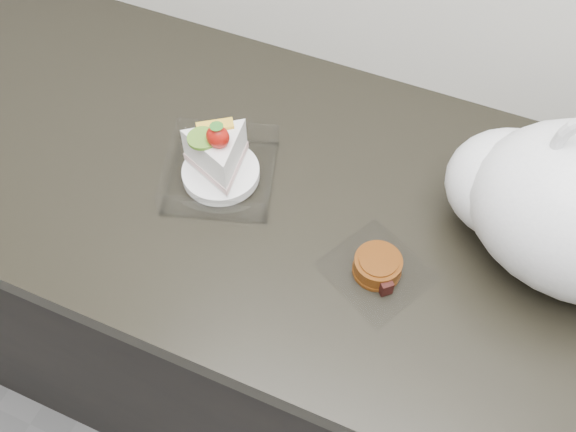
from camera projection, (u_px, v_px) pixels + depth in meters
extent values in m
cube|color=black|center=(367.00, 352.00, 1.37)|extent=(2.00, 0.60, 0.86)
cube|color=black|center=(396.00, 233.00, 1.00)|extent=(2.04, 0.64, 0.04)
cube|color=white|center=(221.00, 177.00, 1.04)|extent=(0.21, 0.21, 0.00)
cylinder|color=white|center=(221.00, 173.00, 1.03)|extent=(0.12, 0.12, 0.02)
ellipsoid|color=red|center=(218.00, 137.00, 0.94)|extent=(0.04, 0.03, 0.04)
cone|color=#2D7223|center=(217.00, 128.00, 0.93)|extent=(0.02, 0.02, 0.01)
cylinder|color=#60962B|center=(202.00, 138.00, 0.96)|extent=(0.05, 0.05, 0.01)
cube|color=gold|center=(215.00, 126.00, 0.97)|extent=(0.06, 0.05, 0.01)
cube|color=white|center=(376.00, 271.00, 0.94)|extent=(0.18, 0.18, 0.00)
cylinder|color=#5F250B|center=(378.00, 266.00, 0.92)|extent=(0.09, 0.09, 0.03)
cylinder|color=#5F250B|center=(377.00, 270.00, 0.93)|extent=(0.09, 0.09, 0.01)
cylinder|color=#5F250B|center=(379.00, 260.00, 0.91)|extent=(0.07, 0.07, 0.00)
cube|color=black|center=(385.00, 286.00, 0.91)|extent=(0.03, 0.03, 0.03)
ellipsoid|color=white|center=(511.00, 186.00, 0.91)|extent=(0.20, 0.18, 0.16)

